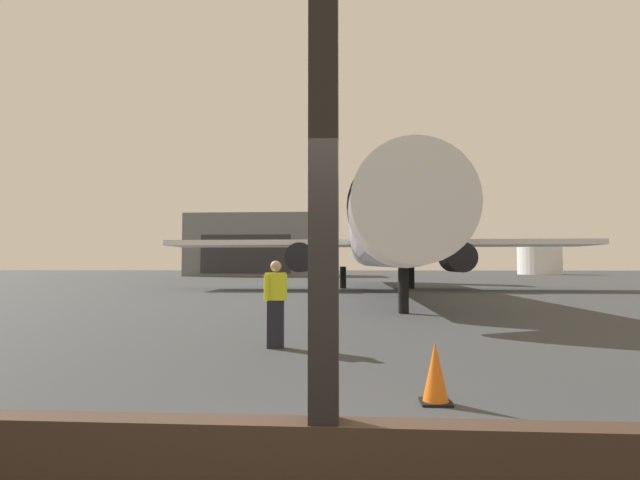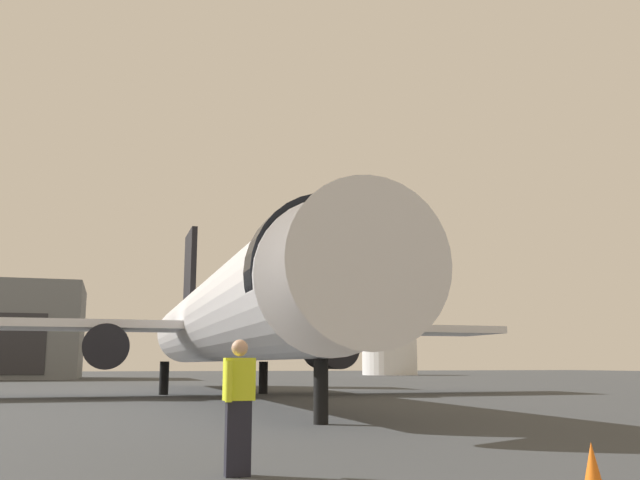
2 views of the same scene
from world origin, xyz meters
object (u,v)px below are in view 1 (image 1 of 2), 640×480
object	(u,v)px
ground_crew_worker	(276,303)
distant_hangar	(255,246)
traffic_cone	(435,374)
airplane	(379,237)
fuel_storage_tank	(540,261)

from	to	relation	value
ground_crew_worker	distant_hangar	bearing A→B (deg)	101.78
traffic_cone	distant_hangar	bearing A→B (deg)	103.12
distant_hangar	airplane	bearing A→B (deg)	-69.20
ground_crew_worker	distant_hangar	distance (m)	68.83
airplane	ground_crew_worker	size ratio (longest dim) A/B	20.92
airplane	distant_hangar	distance (m)	48.77
distant_hangar	ground_crew_worker	bearing A→B (deg)	-78.22
traffic_cone	fuel_storage_tank	xyz separation A→B (m)	(32.16, 82.56, 2.07)
distant_hangar	fuel_storage_tank	bearing A→B (deg)	13.35
airplane	traffic_cone	size ratio (longest dim) A/B	49.59
traffic_cone	distant_hangar	world-z (taller)	distant_hangar
airplane	ground_crew_worker	distance (m)	22.09
ground_crew_worker	traffic_cone	size ratio (longest dim) A/B	2.37
airplane	ground_crew_worker	bearing A→B (deg)	-98.61
airplane	distant_hangar	world-z (taller)	airplane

